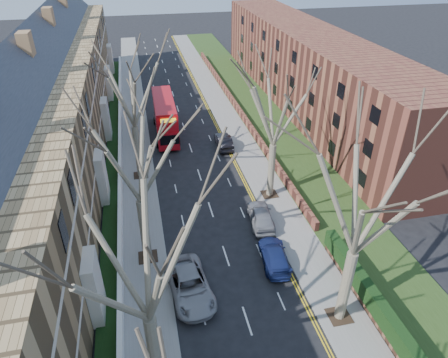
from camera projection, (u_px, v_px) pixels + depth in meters
pavement_left at (135, 130)px, 48.63m from camera, size 3.00×102.00×0.12m
pavement_right at (230, 122)px, 50.84m from camera, size 3.00×102.00×0.12m
terrace_left at (48, 120)px, 37.70m from camera, size 9.70×78.00×13.60m
flats_right at (306, 69)px, 53.68m from camera, size 13.97×54.00×10.00m
front_wall_left at (120, 159)px, 41.40m from camera, size 0.30×78.00×1.00m
grass_verge_right at (264, 118)px, 51.62m from camera, size 6.00×102.00×0.06m
tree_left_mid at (139, 250)px, 16.31m from camera, size 10.50×10.50×14.71m
tree_left_far at (133, 148)px, 24.77m from camera, size 10.15×10.15×14.22m
tree_left_dist at (129, 82)px, 34.55m from camera, size 10.50×10.50×14.71m
tree_right_mid at (367, 191)px, 20.07m from camera, size 10.50×10.50×14.71m
tree_right_far at (276, 100)px, 31.84m from camera, size 10.15×10.15×14.22m
double_decker_bus at (165, 118)px, 46.73m from camera, size 2.74×10.19×4.28m
car_left_far at (190, 285)px, 26.35m from camera, size 3.15×5.83×1.56m
car_right_near at (274, 255)px, 28.96m from camera, size 2.36×4.69×1.31m
car_right_mid at (261, 216)px, 32.81m from camera, size 2.31×4.69×1.54m
car_right_far at (224, 141)px, 44.62m from camera, size 1.60×4.35×1.42m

